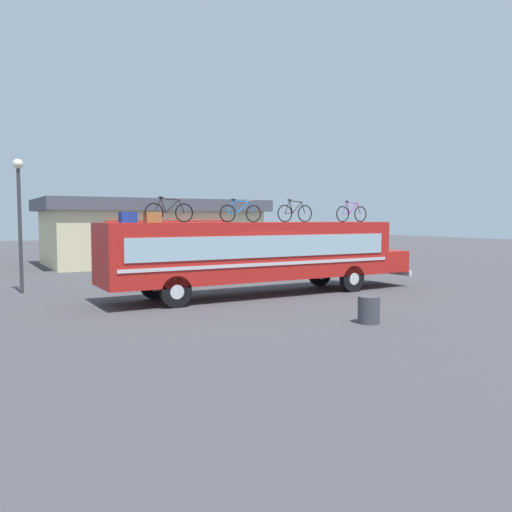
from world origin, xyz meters
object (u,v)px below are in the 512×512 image
object	(u,v)px
bus	(260,252)
street_lamp	(19,205)
luggage_bag_2	(153,217)
rooftop_bicycle_2	(241,213)
rooftop_bicycle_1	(169,212)
rooftop_bicycle_3	(295,213)
trash_bin	(369,310)
luggage_bag_1	(128,217)
rooftop_bicycle_4	(352,213)

from	to	relation	value
bus	street_lamp	world-z (taller)	street_lamp
luggage_bag_2	rooftop_bicycle_2	xyz separation A→B (m)	(3.34, -0.10, 0.18)
luggage_bag_2	rooftop_bicycle_1	world-z (taller)	rooftop_bicycle_1
rooftop_bicycle_3	trash_bin	size ratio (longest dim) A/B	2.16
luggage_bag_1	rooftop_bicycle_4	size ratio (longest dim) A/B	0.33
rooftop_bicycle_2	rooftop_bicycle_4	world-z (taller)	rooftop_bicycle_4
trash_bin	street_lamp	distance (m)	14.24
rooftop_bicycle_4	trash_bin	world-z (taller)	rooftop_bicycle_4
bus	rooftop_bicycle_4	world-z (taller)	rooftop_bicycle_4
bus	rooftop_bicycle_1	distance (m)	4.09
rooftop_bicycle_3	street_lamp	world-z (taller)	street_lamp
rooftop_bicycle_1	rooftop_bicycle_4	world-z (taller)	rooftop_bicycle_1
bus	rooftop_bicycle_2	world-z (taller)	rooftop_bicycle_2
rooftop_bicycle_4	bus	bearing A→B (deg)	174.89
luggage_bag_1	street_lamp	size ratio (longest dim) A/B	0.10
luggage_bag_2	rooftop_bicycle_1	distance (m)	0.62
bus	rooftop_bicycle_1	xyz separation A→B (m)	(-3.79, -0.27, 1.51)
rooftop_bicycle_4	street_lamp	distance (m)	13.43
luggage_bag_1	luggage_bag_2	distance (m)	0.82
rooftop_bicycle_4	street_lamp	bearing A→B (deg)	155.73
luggage_bag_1	rooftop_bicycle_2	distance (m)	4.11
luggage_bag_2	bus	bearing A→B (deg)	3.45
luggage_bag_1	street_lamp	world-z (taller)	street_lamp
rooftop_bicycle_2	rooftop_bicycle_3	size ratio (longest dim) A/B	1.04
rooftop_bicycle_2	trash_bin	world-z (taller)	rooftop_bicycle_2
rooftop_bicycle_4	luggage_bag_2	bearing A→B (deg)	179.23
trash_bin	street_lamp	size ratio (longest dim) A/B	0.14
rooftop_bicycle_2	rooftop_bicycle_3	bearing A→B (deg)	8.20
rooftop_bicycle_1	rooftop_bicycle_3	size ratio (longest dim) A/B	1.06
street_lamp	rooftop_bicycle_1	bearing A→B (deg)	-52.04
rooftop_bicycle_1	rooftop_bicycle_2	bearing A→B (deg)	-1.99
rooftop_bicycle_4	trash_bin	size ratio (longest dim) A/B	2.12
rooftop_bicycle_4	luggage_bag_1	bearing A→B (deg)	177.20
rooftop_bicycle_2	rooftop_bicycle_3	xyz separation A→B (m)	(2.68, 0.39, 0.02)
rooftop_bicycle_1	rooftop_bicycle_2	distance (m)	2.74
bus	trash_bin	world-z (taller)	bus
luggage_bag_2	rooftop_bicycle_1	bearing A→B (deg)	-0.64
luggage_bag_1	rooftop_bicycle_2	size ratio (longest dim) A/B	0.31
luggage_bag_1	trash_bin	world-z (taller)	luggage_bag_1
bus	rooftop_bicycle_3	bearing A→B (deg)	0.74
bus	rooftop_bicycle_2	bearing A→B (deg)	-160.70
luggage_bag_1	rooftop_bicycle_1	distance (m)	1.40
luggage_bag_2	street_lamp	xyz separation A→B (m)	(-3.63, 5.41, 0.49)
rooftop_bicycle_3	luggage_bag_2	bearing A→B (deg)	-177.29
trash_bin	street_lamp	world-z (taller)	street_lamp
rooftop_bicycle_2	rooftop_bicycle_4	distance (m)	5.28
rooftop_bicycle_3	rooftop_bicycle_4	xyz separation A→B (m)	(2.60, -0.40, -0.01)
rooftop_bicycle_1	rooftop_bicycle_4	distance (m)	8.02
rooftop_bicycle_2	luggage_bag_1	bearing A→B (deg)	173.79
luggage_bag_2	luggage_bag_1	bearing A→B (deg)	155.42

